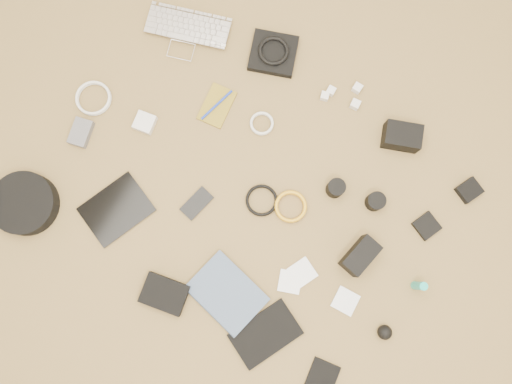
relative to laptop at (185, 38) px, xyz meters
The scene contains 34 objects.
room_shell 1.38m from the laptop, 37.37° to the right, with size 4.04×4.04×2.58m.
laptop is the anchor object (origin of this frame).
headphone_pouch 0.33m from the laptop, 20.52° to the left, with size 0.17×0.16×0.03m, color black.
headphones 0.33m from the laptop, 20.52° to the left, with size 0.11×0.11×0.01m, color black.
charger_a 0.56m from the laptop, ahead, with size 0.03×0.03×0.03m, color silver.
charger_b 0.66m from the laptop, 14.23° to the left, with size 0.03×0.03×0.03m, color silver.
charger_c 0.67m from the laptop, ahead, with size 0.03×0.03×0.03m, color silver.
charger_d 0.57m from the laptop, 10.41° to the left, with size 0.03×0.03×0.03m, color silver.
dslr_camera 0.87m from the laptop, ahead, with size 0.13×0.09×0.07m, color black.
lens_pouch 1.17m from the laptop, ahead, with size 0.07×0.08×0.03m, color black.
notebook_olive 0.29m from the laptop, 33.65° to the right, with size 0.10×0.15×0.01m, color olive.
pen_blue 0.29m from the laptop, 33.65° to the right, with size 0.01×0.01×0.15m, color #142DA9.
cable_white_a 0.43m from the laptop, 17.71° to the right, with size 0.09×0.09×0.01m, color silver.
lens_a 0.79m from the laptop, 14.94° to the right, with size 0.06×0.06×0.07m, color black.
lens_b 0.92m from the laptop, 10.66° to the right, with size 0.06×0.06×0.06m, color black.
card_reader 1.11m from the laptop, ahead, with size 0.08×0.08×0.02m, color black.
power_brick 0.36m from the laptop, 81.27° to the right, with size 0.07×0.07×0.03m, color silver.
cable_white_b 0.40m from the laptop, 112.92° to the right, with size 0.13×0.13×0.01m, color silver.
cable_black 0.67m from the laptop, 33.57° to the right, with size 0.11×0.11×0.01m, color black.
cable_yellow 0.74m from the laptop, 27.12° to the right, with size 0.11×0.11×0.01m, color gold.
flash 1.01m from the laptop, 21.04° to the right, with size 0.07×0.13×0.10m, color black.
lens_cleaner 1.21m from the laptop, 16.57° to the right, with size 0.03×0.03×0.10m, color #1AAEA4.
battery_charger 0.52m from the laptop, 103.56° to the right, with size 0.07×0.10×0.03m, color #545358.
tablet 0.68m from the laptop, 78.06° to the right, with size 0.17×0.22×0.01m, color black.
phone 0.62m from the laptop, 53.50° to the right, with size 0.06×0.12×0.01m, color black.
filter_case_left 0.97m from the laptop, 35.39° to the right, with size 0.08×0.08×0.01m, color silver.
filter_case_mid 0.96m from the laptop, 32.25° to the right, with size 0.08×0.08×0.01m, color silver.
filter_case_right 1.11m from the laptop, 27.69° to the right, with size 0.08×0.08×0.01m, color silver.
air_blower 1.27m from the laptop, 25.14° to the right, with size 0.05×0.05×0.05m, color black.
headphone_case 0.83m from the laptop, 99.36° to the right, with size 0.22×0.22×0.06m, color black.
drive_case 0.93m from the laptop, 61.40° to the right, with size 0.15×0.11×0.04m, color black.
paperback 1.00m from the laptop, 52.65° to the right, with size 0.18×0.24×0.02m, color #41526E.
notebook_black_a 1.11m from the laptop, 42.96° to the right, with size 0.14×0.22×0.02m, color black.
notebook_black_b 1.31m from the laptop, 37.10° to the right, with size 0.09×0.14×0.01m, color black.
Camera 1 is at (0.18, -0.21, 1.75)m, focal length 35.00 mm.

